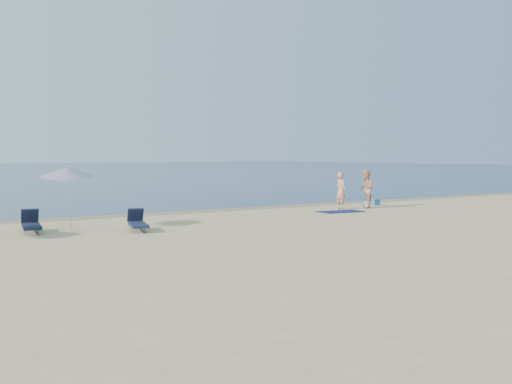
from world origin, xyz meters
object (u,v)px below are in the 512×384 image
Objects in this scene: person_right at (366,189)px; blue_cooler at (375,202)px; person_left at (341,191)px; umbrella_near at (67,172)px.

blue_cooler is at bearing 167.30° from person_right.
blue_cooler is (3.09, 0.90, -0.72)m from person_left.
person_right is (1.39, -0.18, 0.03)m from person_left.
person_left is 3.29m from blue_cooler.
person_right reaches higher than person_left.
umbrella_near reaches higher than blue_cooler.
umbrella_near reaches higher than person_left.
umbrella_near reaches higher than person_right.
blue_cooler is at bearing 26.07° from umbrella_near.
person_right is 4.29× the size of blue_cooler.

